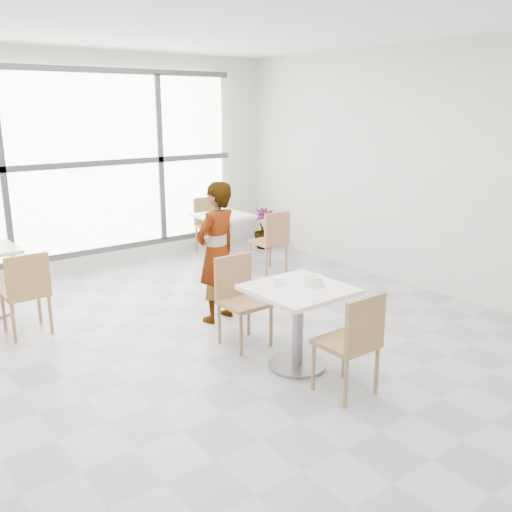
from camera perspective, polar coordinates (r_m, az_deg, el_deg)
floor at (r=5.45m, az=-1.96°, el=-9.55°), size 7.00×7.00×0.00m
ceiling at (r=5.00m, az=-2.30°, el=23.46°), size 7.00×7.00×0.00m
wall_back at (r=8.09m, az=-16.95°, el=9.00°), size 6.00×0.00×6.00m
wall_right at (r=7.17m, az=17.93°, el=8.21°), size 0.00×7.00×7.00m
window at (r=8.03m, az=-16.78°, el=8.97°), size 4.60×0.07×2.52m
main_table at (r=4.94m, az=4.32°, el=-5.70°), size 0.80×0.80×0.75m
chair_near at (r=4.51m, az=9.95°, el=-8.24°), size 0.42×0.42×0.87m
chair_far at (r=5.44m, az=-1.67°, el=-3.90°), size 0.42×0.42×0.87m
oatmeal_bowl at (r=4.93m, az=5.87°, el=-2.43°), size 0.21×0.21×0.09m
coffee_cup at (r=4.91m, az=2.19°, el=-2.60°), size 0.16×0.13×0.07m
person at (r=5.96m, az=-4.01°, el=0.36°), size 0.62×0.48×1.51m
bg_table_right at (r=8.14m, az=-3.29°, el=2.42°), size 0.70×0.70×0.75m
bg_chair_left_near at (r=6.06m, az=-22.34°, el=-3.06°), size 0.42×0.42×0.87m
bg_chair_right_near at (r=7.72m, az=1.65°, el=1.85°), size 0.42×0.42×0.87m
bg_chair_right_far at (r=8.88m, az=-4.80°, el=3.56°), size 0.42×0.42×0.87m
plant_right at (r=9.14m, az=0.89°, el=2.81°), size 0.44×0.44×0.65m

